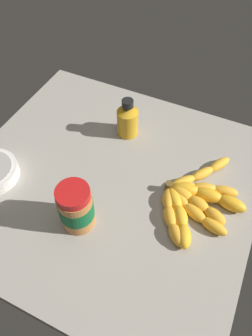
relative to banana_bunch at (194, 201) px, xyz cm
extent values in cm
cube|color=gray|center=(-24.50, -2.27, -4.16)|extent=(81.50, 77.18, 4.98)
ellipsoid|color=gold|center=(-6.44, -2.38, -0.03)|extent=(5.26, 7.18, 3.29)
ellipsoid|color=gold|center=(-4.21, -7.01, -0.03)|extent=(6.20, 7.21, 3.29)
ellipsoid|color=gold|center=(-1.06, -11.05, -0.03)|extent=(6.85, 6.92, 3.29)
ellipsoid|color=gold|center=(-5.05, -1.69, 0.12)|extent=(7.11, 7.40, 3.58)
ellipsoid|color=gold|center=(-1.84, -5.97, 0.12)|extent=(6.62, 7.58, 3.58)
ellipsoid|color=gold|center=(0.68, -10.70, 0.12)|extent=(5.97, 7.58, 3.58)
ellipsoid|color=gold|center=(-4.04, -0.73, -0.14)|extent=(7.73, 6.25, 3.07)
ellipsoid|color=gold|center=(1.10, -3.22, -0.14)|extent=(7.79, 5.47, 3.07)
ellipsoid|color=gold|center=(6.57, -4.89, -0.14)|extent=(7.66, 4.56, 3.07)
ellipsoid|color=gold|center=(-3.83, 0.68, 0.12)|extent=(6.97, 4.73, 3.57)
ellipsoid|color=gold|center=(1.14, -0.55, 0.12)|extent=(7.17, 5.28, 3.57)
ellipsoid|color=gold|center=(5.95, -2.29, 0.12)|extent=(7.29, 5.78, 3.57)
ellipsoid|color=gold|center=(-3.32, 2.43, 0.18)|extent=(8.34, 5.26, 3.70)
ellipsoid|color=gold|center=(2.78, 3.29, 0.18)|extent=(7.96, 4.21, 3.70)
ellipsoid|color=gold|center=(8.95, 3.25, 0.18)|extent=(8.00, 4.31, 3.70)
ellipsoid|color=gold|center=(-3.96, 3.30, -0.19)|extent=(7.52, 5.66, 2.96)
ellipsoid|color=gold|center=(1.16, 5.35, -0.19)|extent=(7.49, 4.94, 2.96)
ellipsoid|color=gold|center=(6.52, 6.69, -0.19)|extent=(7.33, 4.14, 2.96)
ellipsoid|color=gold|center=(-4.73, 4.94, -0.26)|extent=(7.33, 7.76, 2.82)
ellipsoid|color=gold|center=(-0.81, 9.84, -0.26)|extent=(6.88, 8.03, 2.82)
ellipsoid|color=gold|center=(2.59, 15.13, -0.26)|extent=(6.36, 8.22, 2.82)
cylinder|color=brown|center=(-7.81, 1.46, 0.13)|extent=(2.00, 2.00, 3.00)
cylinder|color=#B27238|center=(-25.07, -17.16, 4.00)|extent=(8.47, 8.47, 11.34)
cylinder|color=#0F592D|center=(-25.07, -17.16, 4.57)|extent=(8.64, 8.64, 5.10)
cylinder|color=#B71414|center=(-25.07, -17.16, 10.76)|extent=(8.08, 8.08, 2.18)
cylinder|color=gold|center=(-27.27, 16.82, 2.67)|extent=(6.58, 6.58, 8.68)
cone|color=gold|center=(-27.27, 16.82, 8.06)|extent=(6.58, 6.58, 2.08)
cylinder|color=black|center=(-27.27, 16.82, 10.19)|extent=(3.47, 3.47, 2.18)
camera|label=1|loc=(2.34, -47.08, 69.73)|focal=33.40mm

